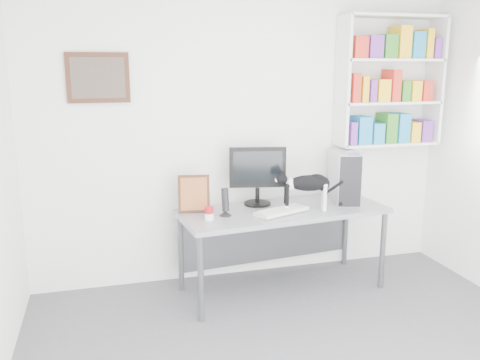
% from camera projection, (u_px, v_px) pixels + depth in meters
% --- Properties ---
extents(room, '(4.01, 4.01, 2.70)m').
position_uv_depth(room, '(342.00, 184.00, 2.87)').
color(room, '#55555A').
rests_on(room, ground).
extents(bookshelf, '(1.03, 0.28, 1.24)m').
position_uv_depth(bookshelf, '(390.00, 81.00, 4.86)').
color(bookshelf, white).
rests_on(bookshelf, room).
extents(wall_art, '(0.52, 0.04, 0.42)m').
position_uv_depth(wall_art, '(98.00, 78.00, 4.27)').
color(wall_art, '#442515').
rests_on(wall_art, room).
extents(desk, '(1.89, 0.90, 0.76)m').
position_uv_depth(desk, '(282.00, 249.00, 4.57)').
color(desk, slate).
rests_on(desk, room).
extents(monitor, '(0.55, 0.34, 0.54)m').
position_uv_depth(monitor, '(258.00, 176.00, 4.57)').
color(monitor, black).
rests_on(monitor, desk).
extents(keyboard, '(0.52, 0.35, 0.04)m').
position_uv_depth(keyboard, '(281.00, 211.00, 4.36)').
color(keyboard, silver).
rests_on(keyboard, desk).
extents(pc_tower, '(0.30, 0.50, 0.47)m').
position_uv_depth(pc_tower, '(344.00, 176.00, 4.72)').
color(pc_tower, '#BBBBC1').
rests_on(pc_tower, desk).
extents(speaker, '(0.12, 0.12, 0.25)m').
position_uv_depth(speaker, '(225.00, 201.00, 4.26)').
color(speaker, black).
rests_on(speaker, desk).
extents(leaning_print, '(0.29, 0.15, 0.34)m').
position_uv_depth(leaning_print, '(194.00, 193.00, 4.37)').
color(leaning_print, '#442515').
rests_on(leaning_print, desk).
extents(soup_can, '(0.08, 0.08, 0.11)m').
position_uv_depth(soup_can, '(209.00, 213.00, 4.16)').
color(soup_can, '#B10F1A').
rests_on(soup_can, desk).
extents(cat, '(0.55, 0.26, 0.33)m').
position_uv_depth(cat, '(307.00, 192.00, 4.41)').
color(cat, black).
rests_on(cat, desk).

